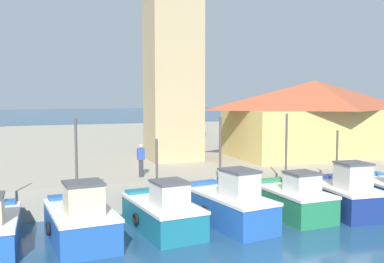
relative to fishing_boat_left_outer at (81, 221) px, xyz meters
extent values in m
cube|color=#A89E89|center=(5.90, 23.31, -0.12)|extent=(120.00, 40.00, 1.40)
cube|color=#2356A8|center=(0.00, 0.06, -0.24)|extent=(2.48, 4.35, 1.15)
cube|color=#2356A8|center=(-0.18, 1.89, 0.46)|extent=(1.83, 0.76, 0.24)
cube|color=silver|center=(0.00, 0.06, 0.39)|extent=(2.54, 4.42, 0.12)
cube|color=beige|center=(0.07, -0.67, 0.97)|extent=(1.37, 1.37, 1.04)
cube|color=#4C4C51|center=(0.07, -0.67, 1.53)|extent=(1.46, 1.45, 0.08)
cylinder|color=#4C4742|center=(-0.05, 0.58, 2.10)|extent=(0.10, 0.10, 3.30)
torus|color=black|center=(-1.14, 0.16, -0.24)|extent=(0.17, 0.53, 0.52)
cube|color=#196B7F|center=(3.24, 0.42, -0.29)|extent=(2.47, 4.57, 1.05)
cube|color=#196B7F|center=(3.00, 2.34, 0.36)|extent=(1.72, 0.80, 0.24)
cube|color=silver|center=(3.24, 0.42, 0.29)|extent=(2.54, 4.64, 0.12)
cube|color=beige|center=(3.33, -0.34, 0.80)|extent=(1.32, 1.44, 0.90)
cube|color=#4C4C51|center=(3.33, -0.34, 1.29)|extent=(1.41, 1.53, 0.08)
cylinder|color=#4C4742|center=(3.17, 0.96, 1.59)|extent=(0.10, 0.10, 2.48)
torus|color=black|center=(2.16, 0.51, -0.29)|extent=(0.18, 0.53, 0.52)
cube|color=#2356A8|center=(6.05, 0.30, -0.22)|extent=(2.59, 5.03, 1.20)
cube|color=#2356A8|center=(5.69, 2.42, 0.50)|extent=(1.63, 0.85, 0.24)
cube|color=silver|center=(6.05, 0.30, 0.43)|extent=(2.66, 5.10, 0.12)
cube|color=beige|center=(6.19, -0.53, 1.02)|extent=(1.32, 1.60, 1.06)
cube|color=#4C4C51|center=(6.19, -0.53, 1.59)|extent=(1.41, 1.69, 0.08)
cylinder|color=#4C4742|center=(5.95, 0.89, 2.09)|extent=(0.10, 0.10, 3.19)
torus|color=black|center=(5.03, 0.37, -0.22)|extent=(0.20, 0.53, 0.52)
cube|color=#237A4C|center=(9.27, 0.48, -0.25)|extent=(2.15, 4.18, 1.12)
cube|color=#237A4C|center=(9.19, 2.28, 0.43)|extent=(1.69, 0.68, 0.24)
cube|color=silver|center=(9.27, 0.48, 0.36)|extent=(2.21, 4.24, 0.12)
cube|color=silver|center=(9.31, -0.23, 0.82)|extent=(1.23, 1.28, 0.80)
cube|color=#4C4C51|center=(9.31, -0.23, 1.26)|extent=(1.31, 1.37, 0.08)
cylinder|color=#4C4742|center=(9.25, 0.99, 2.09)|extent=(0.10, 0.10, 3.34)
torus|color=black|center=(8.21, 0.64, -0.25)|extent=(0.15, 0.53, 0.52)
cube|color=navy|center=(11.78, 0.20, -0.23)|extent=(2.26, 4.31, 1.17)
cube|color=navy|center=(11.89, 2.04, 0.47)|extent=(1.73, 0.71, 0.24)
cube|color=silver|center=(11.78, 0.20, 0.40)|extent=(2.32, 4.37, 0.12)
cube|color=beige|center=(11.73, -0.53, 1.01)|extent=(1.28, 1.33, 1.10)
cube|color=#4C4C51|center=(11.73, -0.53, 1.60)|extent=(1.36, 1.42, 0.08)
cylinder|color=#4C4742|center=(11.81, 0.72, 1.71)|extent=(0.10, 0.10, 2.49)
torus|color=black|center=(10.71, 0.48, -0.23)|extent=(0.15, 0.53, 0.52)
cube|color=#2356A8|center=(15.20, 2.56, 0.33)|extent=(1.68, 0.75, 0.24)
torus|color=black|center=(13.99, 0.75, -0.30)|extent=(0.17, 0.53, 0.52)
cube|color=tan|center=(6.58, 9.79, 6.82)|extent=(3.04, 3.04, 12.47)
cube|color=tan|center=(15.87, 8.41, 2.11)|extent=(10.86, 5.87, 3.05)
pyramid|color=#B25133|center=(15.87, 8.41, 4.57)|extent=(11.26, 6.27, 1.87)
cube|color=#353539|center=(11.76, 23.30, 1.18)|extent=(2.00, 2.00, 1.20)
cylinder|color=#4C4C51|center=(11.76, 23.30, 9.33)|extent=(0.56, 0.56, 15.09)
cylinder|color=#33333D|center=(3.38, 4.71, 1.01)|extent=(0.22, 0.22, 0.85)
cube|color=#2D4CA5|center=(3.38, 4.71, 1.71)|extent=(0.34, 0.22, 0.56)
sphere|color=beige|center=(3.38, 4.71, 2.10)|extent=(0.20, 0.20, 0.20)
camera|label=1|loc=(-1.52, -16.62, 4.68)|focal=42.00mm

